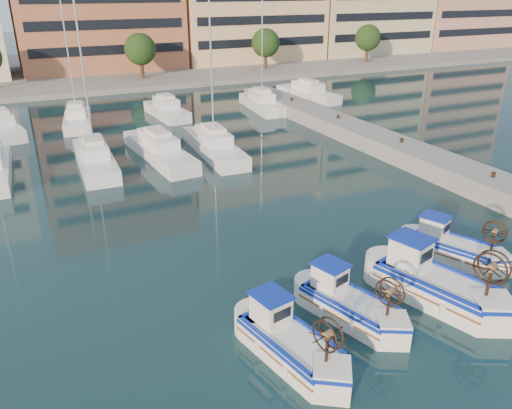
# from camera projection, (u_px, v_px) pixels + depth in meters

# --- Properties ---
(ground) EXTENTS (300.00, 300.00, 0.00)m
(ground) POSITION_uv_depth(u_px,v_px,m) (380.00, 303.00, 19.72)
(ground) COLOR #183D40
(ground) RESTS_ON ground
(quay) EXTENTS (3.00, 60.00, 1.20)m
(quay) POSITION_uv_depth(u_px,v_px,m) (465.00, 176.00, 31.27)
(quay) COLOR gray
(quay) RESTS_ON ground
(hill_east) EXTENTS (160.00, 160.00, 50.00)m
(hill_east) POSITION_uv_depth(u_px,v_px,m) (504.00, 25.00, 166.39)
(hill_east) COLOR slate
(hill_east) RESTS_ON ground
(yacht_marina) EXTENTS (37.71, 23.53, 11.50)m
(yacht_marina) POSITION_uv_depth(u_px,v_px,m) (138.00, 133.00, 40.74)
(yacht_marina) COLOR white
(yacht_marina) RESTS_ON ground
(fishing_boat_a) EXTENTS (2.40, 4.19, 2.54)m
(fishing_boat_a) POSITION_uv_depth(u_px,v_px,m) (288.00, 340.00, 16.58)
(fishing_boat_a) COLOR white
(fishing_boat_a) RESTS_ON ground
(fishing_boat_b) EXTENTS (2.61, 4.04, 2.45)m
(fishing_boat_b) POSITION_uv_depth(u_px,v_px,m) (348.00, 302.00, 18.63)
(fishing_boat_b) COLOR white
(fishing_boat_b) RESTS_ON ground
(fishing_boat_c) EXTENTS (3.20, 4.95, 3.00)m
(fishing_boat_c) POSITION_uv_depth(u_px,v_px,m) (433.00, 282.00, 19.64)
(fishing_boat_c) COLOR white
(fishing_boat_c) RESTS_ON ground
(fishing_boat_d) EXTENTS (2.95, 4.00, 2.41)m
(fishing_boat_d) POSITION_uv_depth(u_px,v_px,m) (452.00, 246.00, 22.70)
(fishing_boat_d) COLOR white
(fishing_boat_d) RESTS_ON ground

